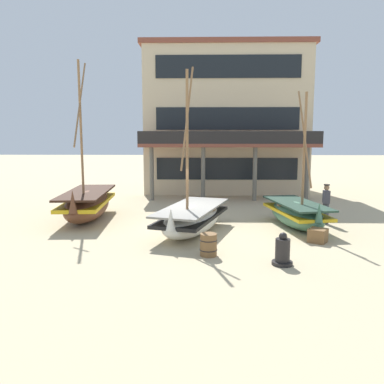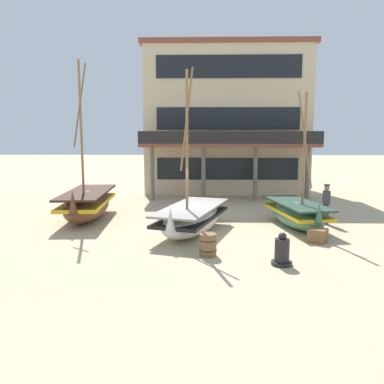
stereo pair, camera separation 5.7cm
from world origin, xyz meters
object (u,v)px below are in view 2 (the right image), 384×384
object	(u,v)px
wooden_barrel	(208,245)
harbor_building_main	(226,120)
fisherman_by_hull	(326,204)
capstan_winch	(282,252)
fishing_boat_centre_large	(192,218)
cargo_crate	(318,236)
fishing_boat_near_left	(87,204)
fishing_boat_far_right	(297,213)

from	to	relation	value
wooden_barrel	harbor_building_main	size ratio (longest dim) A/B	0.07
harbor_building_main	fisherman_by_hull	bearing A→B (deg)	-70.36
capstan_winch	fishing_boat_centre_large	bearing A→B (deg)	126.59
fisherman_by_hull	cargo_crate	bearing A→B (deg)	-112.00
fishing_boat_centre_large	wooden_barrel	bearing A→B (deg)	-78.54
fishing_boat_near_left	wooden_barrel	size ratio (longest dim) A/B	9.73
wooden_barrel	fishing_boat_far_right	bearing A→B (deg)	46.97
fishing_boat_centre_large	fisherman_by_hull	size ratio (longest dim) A/B	3.65
fishing_boat_centre_large	cargo_crate	distance (m)	4.58
fishing_boat_near_left	cargo_crate	distance (m)	9.75
wooden_barrel	cargo_crate	distance (m)	4.18
fisherman_by_hull	wooden_barrel	distance (m)	6.75
fisherman_by_hull	cargo_crate	distance (m)	3.15
fishing_boat_near_left	harbor_building_main	bearing A→B (deg)	55.39
fisherman_by_hull	capstan_winch	distance (m)	6.06
fishing_boat_far_right	capstan_winch	bearing A→B (deg)	-108.08
fishing_boat_centre_large	capstan_winch	world-z (taller)	fishing_boat_centre_large
fishing_boat_centre_large	harbor_building_main	distance (m)	12.74
fishing_boat_centre_large	fishing_boat_far_right	size ratio (longest dim) A/B	1.13
fishing_boat_near_left	fisherman_by_hull	xyz separation A→B (m)	(10.25, -0.63, 0.13)
wooden_barrel	harbor_building_main	world-z (taller)	harbor_building_main
capstan_winch	wooden_barrel	bearing A→B (deg)	159.28
capstan_winch	cargo_crate	world-z (taller)	capstan_winch
fisherman_by_hull	cargo_crate	size ratio (longest dim) A/B	2.94
fishing_boat_near_left	wooden_barrel	world-z (taller)	fishing_boat_near_left
fishing_boat_centre_large	capstan_winch	xyz separation A→B (m)	(2.68, -3.61, -0.20)
capstan_winch	harbor_building_main	bearing A→B (deg)	92.77
fishing_boat_near_left	capstan_winch	distance (m)	9.46
fisherman_by_hull	harbor_building_main	distance (m)	11.50
fishing_boat_far_right	cargo_crate	distance (m)	2.30
fishing_boat_near_left	cargo_crate	xyz separation A→B (m)	(9.09, -3.50, -0.47)
capstan_winch	harbor_building_main	xyz separation A→B (m)	(-0.75, 15.51, 4.31)
fishing_boat_centre_large	harbor_building_main	size ratio (longest dim) A/B	0.58
fishing_boat_near_left	fisherman_by_hull	world-z (taller)	fishing_boat_near_left
wooden_barrel	fisherman_by_hull	bearing A→B (deg)	42.02
capstan_winch	wooden_barrel	world-z (taller)	capstan_winch
fishing_boat_near_left	capstan_winch	xyz separation A→B (m)	(7.36, -5.94, -0.33)
capstan_winch	cargo_crate	size ratio (longest dim) A/B	1.67
fishing_boat_near_left	wooden_barrel	xyz separation A→B (m)	(5.25, -5.14, -0.36)
fisherman_by_hull	capstan_winch	world-z (taller)	fisherman_by_hull
fisherman_by_hull	fishing_boat_far_right	bearing A→B (deg)	-156.04
fishing_boat_near_left	cargo_crate	bearing A→B (deg)	-21.07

